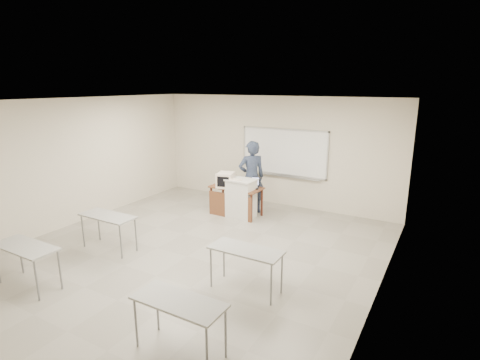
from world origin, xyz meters
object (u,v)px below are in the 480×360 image
Objects in this scene: laptop at (253,185)px; presenter at (251,177)px; keyboard at (234,179)px; instructor_desk at (234,196)px; crt_monitor at (225,180)px; podium at (241,198)px; whiteboard at (284,153)px; mouse at (242,188)px.

laptop is 0.29m from presenter.
presenter is at bearing 79.55° from keyboard.
crt_monitor is at bearing -174.92° from instructor_desk.
crt_monitor reaches higher than podium.
laptop is (-0.30, -1.21, -0.67)m from whiteboard.
podium is at bearing 39.20° from presenter.
mouse is 0.46m from presenter.
mouse is (-0.20, -0.23, -0.04)m from laptop.
crt_monitor is 0.32m from keyboard.
whiteboard is 1.88× the size of instructor_desk.
crt_monitor is 4.37× the size of mouse.
whiteboard is 1.30× the size of presenter.
presenter reaches higher than mouse.
laptop is 0.55m from keyboard.
keyboard is (-0.15, -0.12, 0.51)m from podium.
presenter is at bearing -114.06° from whiteboard.
keyboard is at bearing 26.20° from presenter.
crt_monitor is 0.24× the size of presenter.
laptop is at bearing 8.87° from crt_monitor.
laptop is 0.80× the size of keyboard.
keyboard is 0.61m from presenter.
whiteboard is 1.83m from podium.
crt_monitor is 0.69m from presenter.
whiteboard is at bearing 73.29° from podium.
laptop is 3.35× the size of mouse.
keyboard reaches higher than mouse.
instructor_desk is at bearing -164.66° from laptop.
instructor_desk is 12.78× the size of mouse.
instructor_desk is 0.20m from podium.
laptop reaches higher than podium.
presenter reaches higher than crt_monitor.
instructor_desk is 0.50m from keyboard.
podium is 2.88× the size of laptop.
whiteboard is at bearing 57.72° from laptop.
presenter is (0.05, 0.42, 0.18)m from mouse.
crt_monitor is at bearing -122.48° from whiteboard.
podium is 0.62m from crt_monitor.
mouse is at bearing 13.55° from instructor_desk.
mouse is (0.45, 0.06, -0.16)m from crt_monitor.
instructor_desk is 0.48m from crt_monitor.
presenter is (-0.45, -1.01, -0.53)m from whiteboard.
keyboard is at bearing -139.24° from podium.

